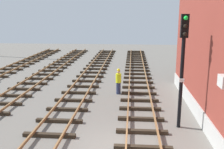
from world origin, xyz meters
TOP-DOWN VIEW (x-y plane):
  - ground_plane at (0.00, 0.00)m, footprint 80.00×80.00m
  - track_near_building at (1.14, 0.00)m, footprint 2.50×61.03m
  - track_centre at (-3.21, -0.00)m, footprint 2.50×61.03m
  - signal_mast at (3.03, 2.43)m, footprint 0.36×0.40m
  - track_worker_foreground at (-0.34, 7.90)m, footprint 0.40×0.40m

SIDE VIEW (x-z plane):
  - ground_plane at x=0.00m, z-range 0.00..0.00m
  - track_near_building at x=1.14m, z-range -0.03..0.29m
  - track_centre at x=-3.21m, z-range -0.03..0.29m
  - track_worker_foreground at x=-0.34m, z-range -0.01..1.86m
  - signal_mast at x=3.03m, z-range 0.71..6.35m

